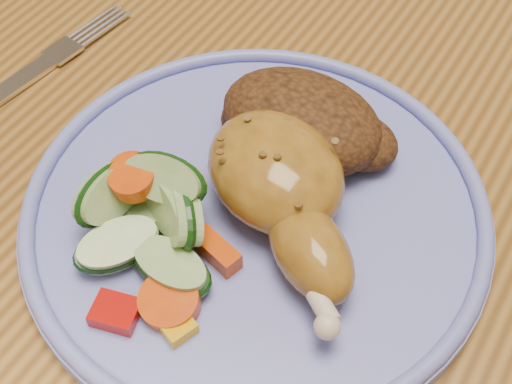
% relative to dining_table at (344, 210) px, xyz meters
% --- Properties ---
extents(dining_table, '(0.90, 1.40, 0.75)m').
position_rel_dining_table_xyz_m(dining_table, '(0.00, 0.00, 0.00)').
color(dining_table, olive).
rests_on(dining_table, ground).
extents(plate, '(0.29, 0.29, 0.01)m').
position_rel_dining_table_xyz_m(plate, '(-0.02, -0.09, 0.09)').
color(plate, '#6D77D4').
rests_on(plate, dining_table).
extents(plate_rim, '(0.29, 0.29, 0.01)m').
position_rel_dining_table_xyz_m(plate_rim, '(-0.02, -0.09, 0.10)').
color(plate_rim, '#6D77D4').
rests_on(plate_rim, plate).
extents(chicken_leg, '(0.14, 0.13, 0.05)m').
position_rel_dining_table_xyz_m(chicken_leg, '(-0.01, -0.09, 0.12)').
color(chicken_leg, olive).
rests_on(chicken_leg, plate).
extents(rice_pilaf, '(0.12, 0.08, 0.05)m').
position_rel_dining_table_xyz_m(rice_pilaf, '(-0.02, -0.03, 0.11)').
color(rice_pilaf, '#492A12').
rests_on(rice_pilaf, plate).
extents(vegetable_pile, '(0.11, 0.11, 0.06)m').
position_rel_dining_table_xyz_m(vegetable_pile, '(-0.06, -0.15, 0.11)').
color(vegetable_pile, '#A50A05').
rests_on(vegetable_pile, plate).
extents(fork, '(0.04, 0.18, 0.00)m').
position_rel_dining_table_xyz_m(fork, '(-0.23, -0.08, 0.09)').
color(fork, silver).
rests_on(fork, dining_table).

